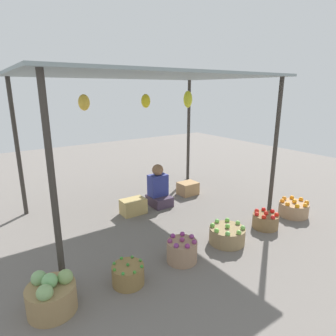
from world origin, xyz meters
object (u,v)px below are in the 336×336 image
(wooden_crate_stacked_rear, at_px, (133,206))
(basket_cabbages, at_px, (51,295))
(basket_red_tomatoes, at_px, (265,220))
(basket_green_chilies, at_px, (128,274))
(basket_green_apples, at_px, (227,235))
(vendor_person, at_px, (158,190))
(basket_purple_onions, at_px, (182,250))
(basket_oranges, at_px, (294,209))
(wooden_crate_near_vendor, at_px, (188,188))

(wooden_crate_stacked_rear, bearing_deg, basket_cabbages, -137.49)
(basket_red_tomatoes, bearing_deg, basket_green_chilies, 179.99)
(basket_green_apples, distance_m, basket_red_tomatoes, 0.83)
(basket_cabbages, xyz_separation_m, basket_green_chilies, (0.80, -0.05, -0.06))
(basket_cabbages, xyz_separation_m, basket_green_apples, (2.37, -0.04, -0.05))
(vendor_person, bearing_deg, basket_red_tomatoes, -63.24)
(basket_purple_onions, distance_m, basket_oranges, 2.41)
(basket_purple_onions, xyz_separation_m, wooden_crate_stacked_rear, (0.17, 1.63, -0.01))
(basket_cabbages, height_order, basket_oranges, basket_cabbages)
(wooden_crate_near_vendor, xyz_separation_m, wooden_crate_stacked_rear, (-1.38, -0.22, 0.01))
(basket_purple_onions, height_order, wooden_crate_stacked_rear, basket_purple_onions)
(basket_cabbages, distance_m, basket_red_tomatoes, 3.20)
(vendor_person, distance_m, basket_red_tomatoes, 1.95)
(basket_green_chilies, xyz_separation_m, basket_green_apples, (1.56, 0.01, 0.01))
(wooden_crate_near_vendor, bearing_deg, basket_green_chilies, -141.21)
(wooden_crate_near_vendor, bearing_deg, vendor_person, -171.03)
(basket_green_apples, xyz_separation_m, wooden_crate_near_vendor, (0.75, 1.85, 0.01))
(basket_purple_onions, height_order, basket_oranges, basket_purple_onions)
(basket_green_chilies, bearing_deg, basket_green_apples, 0.50)
(vendor_person, height_order, wooden_crate_near_vendor, vendor_person)
(basket_oranges, bearing_deg, basket_cabbages, 179.46)
(basket_green_apples, bearing_deg, basket_purple_onions, 180.00)
(basket_oranges, xyz_separation_m, wooden_crate_stacked_rear, (-2.24, 1.63, 0.01))
(basket_green_chilies, relative_size, wooden_crate_stacked_rear, 0.86)
(basket_cabbages, height_order, basket_red_tomatoes, basket_cabbages)
(basket_red_tomatoes, xyz_separation_m, wooden_crate_near_vendor, (-0.08, 1.86, 0.01))
(basket_green_chilies, distance_m, basket_purple_onions, 0.76)
(wooden_crate_stacked_rear, bearing_deg, basket_green_apples, -68.89)
(basket_purple_onions, xyz_separation_m, basket_red_tomatoes, (1.63, -0.01, -0.03))
(basket_purple_onions, xyz_separation_m, wooden_crate_near_vendor, (1.56, 1.85, -0.02))
(wooden_crate_stacked_rear, bearing_deg, basket_red_tomatoes, -48.39)
(basket_green_apples, bearing_deg, basket_cabbages, 179.08)
(basket_cabbages, relative_size, basket_green_apples, 0.94)
(basket_green_chilies, xyz_separation_m, wooden_crate_near_vendor, (2.32, 1.86, 0.01))
(basket_cabbages, xyz_separation_m, wooden_crate_near_vendor, (3.12, 1.81, -0.04))
(basket_cabbages, distance_m, basket_oranges, 3.97)
(wooden_crate_near_vendor, bearing_deg, basket_purple_onions, -130.06)
(basket_green_apples, bearing_deg, wooden_crate_near_vendor, 67.82)
(basket_red_tomatoes, xyz_separation_m, basket_oranges, (0.78, 0.01, 0.01))
(basket_purple_onions, relative_size, basket_red_tomatoes, 0.98)
(basket_oranges, height_order, wooden_crate_stacked_rear, basket_oranges)
(basket_oranges, bearing_deg, basket_purple_onions, -179.99)
(basket_purple_onions, bearing_deg, basket_green_chilies, -178.96)
(basket_green_chilies, height_order, wooden_crate_near_vendor, basket_green_chilies)
(basket_green_apples, distance_m, basket_oranges, 1.61)
(basket_green_apples, height_order, wooden_crate_near_vendor, basket_green_apples)
(basket_oranges, bearing_deg, wooden_crate_stacked_rear, 143.92)
(basket_purple_onions, bearing_deg, basket_oranges, 0.01)
(vendor_person, bearing_deg, basket_green_apples, -88.49)
(basket_green_apples, bearing_deg, basket_green_chilies, -179.50)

